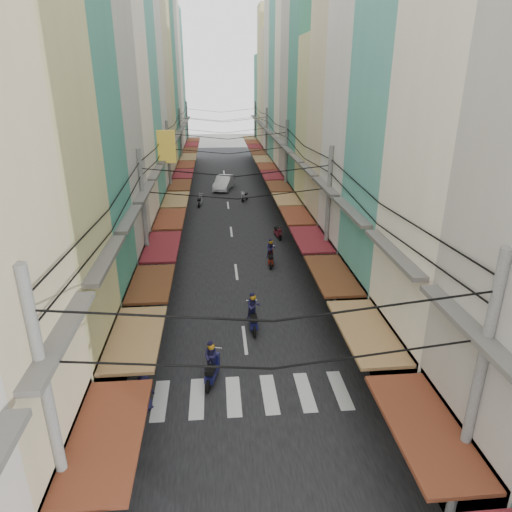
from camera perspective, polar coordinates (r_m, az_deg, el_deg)
ground at (r=23.46m, az=-1.75°, el=-7.88°), size 160.00×160.00×0.00m
road at (r=42.02m, az=-3.43°, el=5.63°), size 10.00×80.00×0.02m
sidewalk_left at (r=42.34m, az=-12.29°, el=5.32°), size 3.00×80.00×0.06m
sidewalk_right at (r=42.69m, az=5.37°, el=5.86°), size 3.00×80.00×0.06m
crosswalk at (r=18.46m, az=-0.56°, el=-16.97°), size 7.55×2.40×0.01m
building_row_left at (r=37.62m, az=-16.37°, el=18.10°), size 7.80×67.67×23.70m
building_row_right at (r=37.99m, az=9.09°, el=18.13°), size 7.80×68.98×22.59m
utility_poles at (r=35.77m, az=-3.39°, el=13.60°), size 10.20×66.13×8.20m
white_car at (r=50.42m, az=-4.02°, el=8.31°), size 5.61×3.24×1.86m
bicycle at (r=26.07m, az=11.62°, el=-5.15°), size 1.71×0.79×1.14m
moving_scooters at (r=27.68m, az=-1.44°, el=-1.82°), size 6.46×30.29×1.94m
parked_scooters at (r=20.73m, az=12.21°, el=-11.25°), size 13.19×15.47×0.99m
pedestrians at (r=27.41m, az=-10.43°, el=-1.31°), size 12.10×21.63×2.20m
market_umbrella at (r=17.80m, az=21.38°, el=-12.64°), size 2.11×2.11×2.23m
traffic_sign at (r=23.21m, az=10.07°, el=-2.78°), size 0.10×0.63×2.87m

